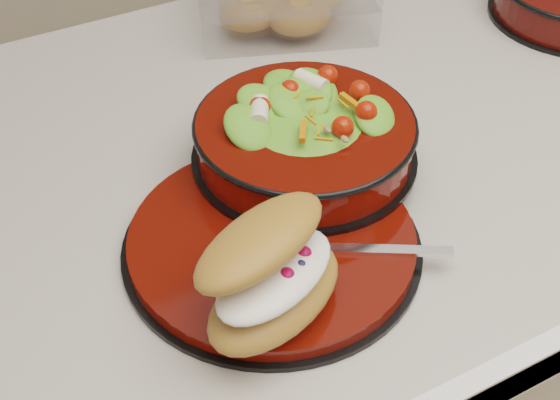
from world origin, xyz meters
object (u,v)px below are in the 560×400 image
island_counter (398,322)px  fork (365,249)px  salad_bowl (305,131)px  croissant (271,272)px  dinner_plate (273,242)px

island_counter → fork: fork is taller
salad_bowl → croissant: (-0.13, -0.16, 0.01)m
croissant → fork: bearing=-13.6°
island_counter → croissant: (-0.35, -0.22, 0.51)m
croissant → fork: croissant is taller
island_counter → dinner_plate: (-0.30, -0.14, 0.46)m
dinner_plate → croissant: bearing=-119.0°
island_counter → fork: (-0.24, -0.20, 0.47)m
island_counter → salad_bowl: 0.55m
salad_bowl → dinner_plate: bearing=-134.4°
dinner_plate → salad_bowl: size_ratio=1.21×
dinner_plate → croissant: size_ratio=1.74×
croissant → salad_bowl: bearing=29.4°
salad_bowl → fork: size_ratio=1.73×
fork → dinner_plate: bearing=78.2°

